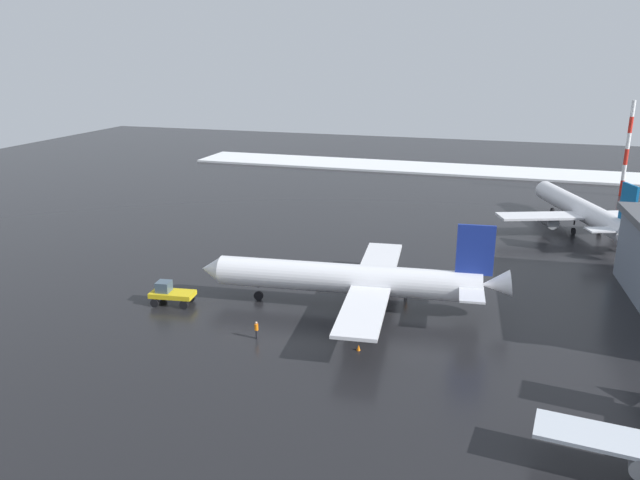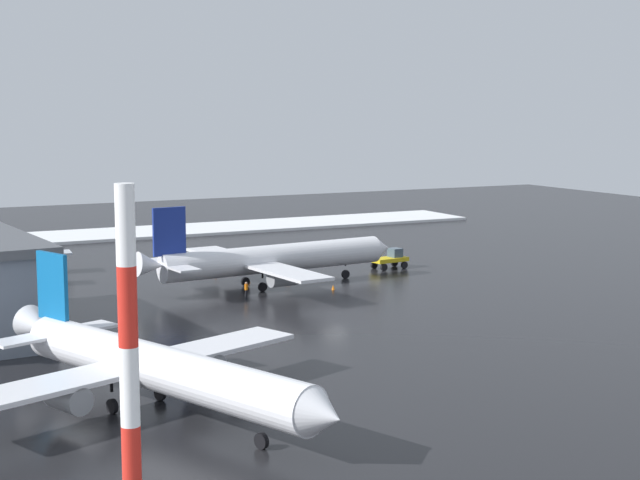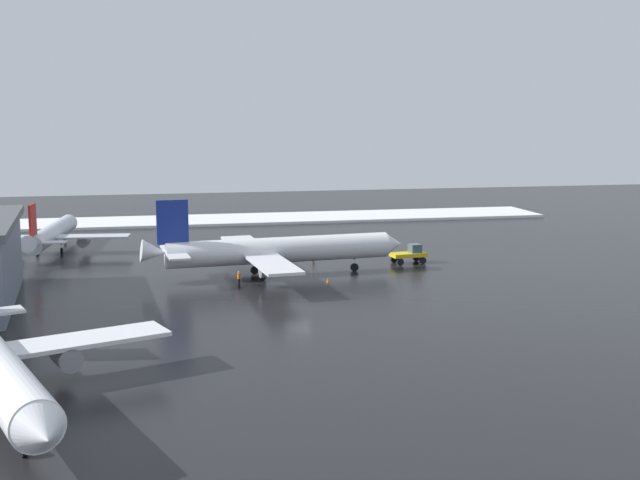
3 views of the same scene
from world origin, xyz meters
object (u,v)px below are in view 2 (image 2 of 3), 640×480
airplane_far_rear (269,259)px  traffic_cone_wingtip_side (333,287)px  antenna_mast (131,426)px  airplane_foreground_jet (153,366)px  traffic_cone_near_nose (249,281)px  ground_crew_beside_wing (288,262)px  pushback_tug (391,258)px  ground_crew_mid_apron (246,289)px  traffic_cone_mid_line (216,274)px

airplane_far_rear → traffic_cone_wingtip_side: bearing=-45.9°
airplane_far_rear → antenna_mast: 74.49m
airplane_foreground_jet → traffic_cone_near_nose: size_ratio=56.03×
airplane_far_rear → ground_crew_beside_wing: bearing=49.3°
airplane_far_rear → antenna_mast: size_ratio=1.87×
pushback_tug → ground_crew_beside_wing: pushback_tug is taller
airplane_far_rear → pushback_tug: bearing=8.7°
airplane_foreground_jet → antenna_mast: size_ratio=1.77×
pushback_tug → ground_crew_mid_apron: bearing=-165.2°
ground_crew_beside_wing → ground_crew_mid_apron: size_ratio=1.00×
ground_crew_mid_apron → traffic_cone_near_nose: ground_crew_mid_apron is taller
antenna_mast → traffic_cone_mid_line: (-75.15, 31.55, -8.41)m
airplane_foreground_jet → ground_crew_beside_wing: (-48.15, 32.04, -2.17)m
airplane_far_rear → airplane_foreground_jet: airplane_far_rear is taller
ground_crew_beside_wing → traffic_cone_near_nose: size_ratio=3.11×
airplane_far_rear → ground_crew_mid_apron: airplane_far_rear is taller
airplane_foreground_jet → ground_crew_mid_apron: (-33.68, 20.49, -2.17)m
antenna_mast → ground_crew_beside_wing: bearing=151.4°
ground_crew_mid_apron → traffic_cone_wingtip_side: bearing=-132.2°
pushback_tug → traffic_cone_near_nose: 19.92m
airplane_foreground_jet → pushback_tug: bearing=114.0°
ground_crew_beside_wing → traffic_cone_mid_line: 9.72m
traffic_cone_near_nose → ground_crew_mid_apron: bearing=-24.4°
traffic_cone_mid_line → ground_crew_beside_wing: bearing=92.8°
ground_crew_mid_apron → antenna_mast: size_ratio=0.10×
ground_crew_mid_apron → pushback_tug: bearing=-109.7°
antenna_mast → traffic_cone_mid_line: 81.94m
airplane_foreground_jet → ground_crew_beside_wing: 57.88m
airplane_far_rear → pushback_tug: size_ratio=6.71×
pushback_tug → traffic_cone_wingtip_side: bearing=-151.2°
ground_crew_mid_apron → traffic_cone_wingtip_side: ground_crew_mid_apron is taller
ground_crew_mid_apron → antenna_mast: antenna_mast is taller
ground_crew_mid_apron → traffic_cone_wingtip_side: (0.06, 10.33, -0.70)m
traffic_cone_near_nose → ground_crew_beside_wing: bearing=129.3°
pushback_tug → ground_crew_mid_apron: size_ratio=2.83×
airplane_far_rear → airplane_foreground_jet: (38.37, -25.20, -0.05)m
airplane_foreground_jet → traffic_cone_wingtip_side: (-33.62, 30.83, -2.86)m
ground_crew_beside_wing → ground_crew_mid_apron: (14.47, -11.55, 0.00)m
airplane_far_rear → antenna_mast: antenna_mast is taller
pushback_tug → ground_crew_mid_apron: (9.51, -23.46, -0.31)m
traffic_cone_near_nose → traffic_cone_mid_line: 6.27m
pushback_tug → antenna_mast: (70.66, -53.15, 7.41)m
ground_crew_beside_wing → traffic_cone_near_nose: bearing=10.5°
airplane_foreground_jet → airplane_far_rear: bearing=126.2°
ground_crew_mid_apron → airplane_foreground_jet: bearing=106.9°
airplane_foreground_jet → traffic_cone_wingtip_side: bearing=117.0°
airplane_foreground_jet → antenna_mast: (27.47, -9.19, 5.55)m
airplane_far_rear → traffic_cone_mid_line: size_ratio=59.05×
ground_crew_beside_wing → traffic_cone_wingtip_side: (14.53, -1.21, -0.70)m
ground_crew_beside_wing → airplane_far_rear: bearing=26.2°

